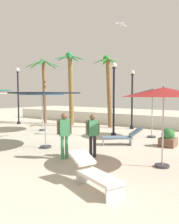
{
  "coord_description": "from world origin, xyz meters",
  "views": [
    {
      "loc": [
        7.9,
        -7.91,
        2.4
      ],
      "look_at": [
        0.0,
        2.8,
        1.4
      ],
      "focal_mm": 37.64,
      "sensor_mm": 36.0,
      "label": 1
    }
  ],
  "objects_px": {
    "patio_umbrella_2": "(45,95)",
    "palm_tree_2": "(108,84)",
    "palm_tree_0": "(70,80)",
    "lounge_chair_0": "(122,137)",
    "lamp_post_1": "(18,92)",
    "lounge_chair_1": "(94,172)",
    "planter": "(168,138)",
    "patio_umbrella_0": "(164,93)",
    "patio_umbrella_4": "(152,92)",
    "seagull_1": "(121,24)",
    "lamp_post_0": "(114,97)",
    "palm_tree_1": "(44,81)",
    "patio_umbrella_1": "(42,96)",
    "guest_0": "(93,131)",
    "lamp_post_2": "(132,98)",
    "guest_2": "(64,131)"
  },
  "relations": [
    {
      "from": "lounge_chair_1",
      "to": "planter",
      "type": "height_order",
      "value": "planter"
    },
    {
      "from": "palm_tree_2",
      "to": "lounge_chair_1",
      "type": "relative_size",
      "value": 2.74
    },
    {
      "from": "patio_umbrella_4",
      "to": "planter",
      "type": "height_order",
      "value": "patio_umbrella_4"
    },
    {
      "from": "guest_0",
      "to": "lamp_post_0",
      "type": "bearing_deg",
      "value": 110.83
    },
    {
      "from": "patio_umbrella_2",
      "to": "palm_tree_0",
      "type": "distance_m",
      "value": 8.42
    },
    {
      "from": "lounge_chair_0",
      "to": "lounge_chair_1",
      "type": "height_order",
      "value": "lounge_chair_0"
    },
    {
      "from": "palm_tree_1",
      "to": "planter",
      "type": "xyz_separation_m",
      "value": [
        11.54,
        -3.03,
        -3.14
      ]
    },
    {
      "from": "lounge_chair_1",
      "to": "palm_tree_2",
      "type": "bearing_deg",
      "value": 120.02
    },
    {
      "from": "patio_umbrella_4",
      "to": "guest_2",
      "type": "xyz_separation_m",
      "value": [
        -0.95,
        -6.13,
        -1.47
      ]
    },
    {
      "from": "guest_0",
      "to": "planter",
      "type": "height_order",
      "value": "guest_0"
    },
    {
      "from": "lamp_post_1",
      "to": "seagull_1",
      "type": "height_order",
      "value": "seagull_1"
    },
    {
      "from": "patio_umbrella_4",
      "to": "seagull_1",
      "type": "distance_m",
      "value": 3.99
    },
    {
      "from": "patio_umbrella_4",
      "to": "lounge_chair_0",
      "type": "bearing_deg",
      "value": -99.04
    },
    {
      "from": "patio_umbrella_2",
      "to": "palm_tree_2",
      "type": "relative_size",
      "value": 0.6
    },
    {
      "from": "lamp_post_1",
      "to": "patio_umbrella_1",
      "type": "bearing_deg",
      "value": -16.33
    },
    {
      "from": "lamp_post_2",
      "to": "patio_umbrella_0",
      "type": "bearing_deg",
      "value": -57.21
    },
    {
      "from": "patio_umbrella_0",
      "to": "lounge_chair_0",
      "type": "bearing_deg",
      "value": 140.3
    },
    {
      "from": "patio_umbrella_1",
      "to": "palm_tree_0",
      "type": "relative_size",
      "value": 0.51
    },
    {
      "from": "palm_tree_1",
      "to": "lounge_chair_1",
      "type": "bearing_deg",
      "value": -37.78
    },
    {
      "from": "palm_tree_0",
      "to": "lamp_post_1",
      "type": "relative_size",
      "value": 1.27
    },
    {
      "from": "patio_umbrella_0",
      "to": "lamp_post_0",
      "type": "xyz_separation_m",
      "value": [
        -4.21,
        3.99,
        -0.18
      ]
    },
    {
      "from": "palm_tree_2",
      "to": "patio_umbrella_2",
      "type": "bearing_deg",
      "value": -80.16
    },
    {
      "from": "palm_tree_1",
      "to": "palm_tree_2",
      "type": "height_order",
      "value": "palm_tree_1"
    },
    {
      "from": "patio_umbrella_2",
      "to": "palm_tree_2",
      "type": "height_order",
      "value": "palm_tree_2"
    },
    {
      "from": "patio_umbrella_0",
      "to": "lounge_chair_0",
      "type": "relative_size",
      "value": 1.48
    },
    {
      "from": "palm_tree_0",
      "to": "lounge_chair_0",
      "type": "bearing_deg",
      "value": -31.89
    },
    {
      "from": "lamp_post_2",
      "to": "guest_2",
      "type": "height_order",
      "value": "lamp_post_2"
    },
    {
      "from": "lamp_post_0",
      "to": "seagull_1",
      "type": "bearing_deg",
      "value": -45.59
    },
    {
      "from": "lounge_chair_0",
      "to": "lamp_post_0",
      "type": "bearing_deg",
      "value": 130.76
    },
    {
      "from": "planter",
      "to": "patio_umbrella_1",
      "type": "bearing_deg",
      "value": -178.97
    },
    {
      "from": "seagull_1",
      "to": "planter",
      "type": "distance_m",
      "value": 6.05
    },
    {
      "from": "guest_0",
      "to": "planter",
      "type": "xyz_separation_m",
      "value": [
        1.71,
        3.58,
        -0.62
      ]
    },
    {
      "from": "patio_umbrella_4",
      "to": "lamp_post_2",
      "type": "distance_m",
      "value": 3.34
    },
    {
      "from": "planter",
      "to": "patio_umbrella_0",
      "type": "bearing_deg",
      "value": -75.26
    },
    {
      "from": "patio_umbrella_1",
      "to": "palm_tree_0",
      "type": "bearing_deg",
      "value": 100.08
    },
    {
      "from": "lamp_post_1",
      "to": "lounge_chair_0",
      "type": "xyz_separation_m",
      "value": [
        10.53,
        -1.99,
        -2.21
      ]
    },
    {
      "from": "lounge_chair_0",
      "to": "lounge_chair_1",
      "type": "bearing_deg",
      "value": -69.06
    },
    {
      "from": "patio_umbrella_2",
      "to": "palm_tree_0",
      "type": "xyz_separation_m",
      "value": [
        -4.56,
        6.97,
        1.17
      ]
    },
    {
      "from": "patio_umbrella_0",
      "to": "guest_0",
      "type": "distance_m",
      "value": 2.96
    },
    {
      "from": "patio_umbrella_1",
      "to": "patio_umbrella_2",
      "type": "relative_size",
      "value": 0.92
    },
    {
      "from": "patio_umbrella_4",
      "to": "seagull_1",
      "type": "relative_size",
      "value": 2.81
    },
    {
      "from": "patio_umbrella_2",
      "to": "lounge_chair_0",
      "type": "xyz_separation_m",
      "value": [
        2.46,
        2.6,
        -1.97
      ]
    },
    {
      "from": "lounge_chair_0",
      "to": "lamp_post_2",
      "type": "bearing_deg",
      "value": 111.27
    },
    {
      "from": "lounge_chair_1",
      "to": "palm_tree_1",
      "type": "bearing_deg",
      "value": 142.22
    },
    {
      "from": "palm_tree_2",
      "to": "palm_tree_1",
      "type": "bearing_deg",
      "value": -171.98
    },
    {
      "from": "patio_umbrella_0",
      "to": "patio_umbrella_4",
      "type": "distance_m",
      "value": 5.45
    },
    {
      "from": "palm_tree_2",
      "to": "lamp_post_0",
      "type": "distance_m",
      "value": 3.92
    },
    {
      "from": "patio_umbrella_0",
      "to": "patio_umbrella_1",
      "type": "relative_size",
      "value": 0.93
    },
    {
      "from": "palm_tree_0",
      "to": "palm_tree_2",
      "type": "relative_size",
      "value": 1.1
    },
    {
      "from": "lamp_post_2",
      "to": "lounge_chair_1",
      "type": "height_order",
      "value": "lamp_post_2"
    }
  ]
}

